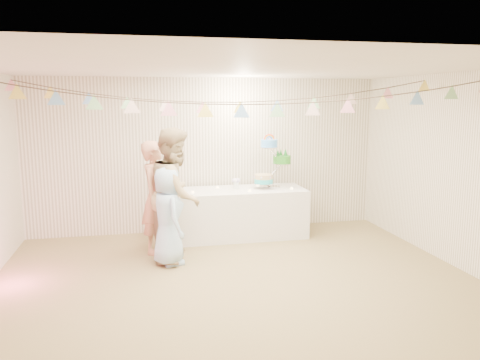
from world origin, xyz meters
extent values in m
plane|color=olive|center=(0.00, 0.00, 0.00)|extent=(6.00, 6.00, 0.00)
plane|color=beige|center=(0.00, 0.00, 2.60)|extent=(6.00, 6.00, 0.00)
plane|color=white|center=(0.00, 2.50, 1.30)|extent=(6.00, 6.00, 0.00)
plane|color=white|center=(0.00, -2.50, 1.30)|extent=(6.00, 6.00, 0.00)
plane|color=white|center=(3.00, 0.00, 1.30)|extent=(5.00, 5.00, 0.00)
cube|color=white|center=(0.46, 1.97, 0.40)|extent=(2.11, 0.84, 0.79)
cylinder|color=white|center=(-0.07, 1.92, 0.76)|extent=(0.31, 0.31, 0.02)
imported|color=tan|center=(-0.92, 1.44, 0.83)|extent=(0.61, 0.71, 1.66)
imported|color=tan|center=(-0.66, 1.09, 0.93)|extent=(0.91, 1.06, 1.86)
imported|color=#A5C7E9|center=(-0.79, 0.88, 0.68)|extent=(0.58, 0.75, 1.36)
cylinder|color=#FFD88C|center=(-0.34, 1.82, 0.81)|extent=(0.04, 0.04, 0.03)
cylinder|color=#FFD88C|center=(0.11, 2.15, 0.81)|extent=(0.04, 0.04, 0.03)
cylinder|color=#FFD88C|center=(0.56, 1.75, 0.81)|extent=(0.04, 0.04, 0.03)
cylinder|color=#FFD88C|center=(0.81, 2.19, 0.81)|extent=(0.04, 0.04, 0.03)
cylinder|color=#FFD88C|center=(1.28, 1.79, 0.81)|extent=(0.04, 0.04, 0.03)
camera|label=1|loc=(-1.14, -5.37, 2.23)|focal=35.00mm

